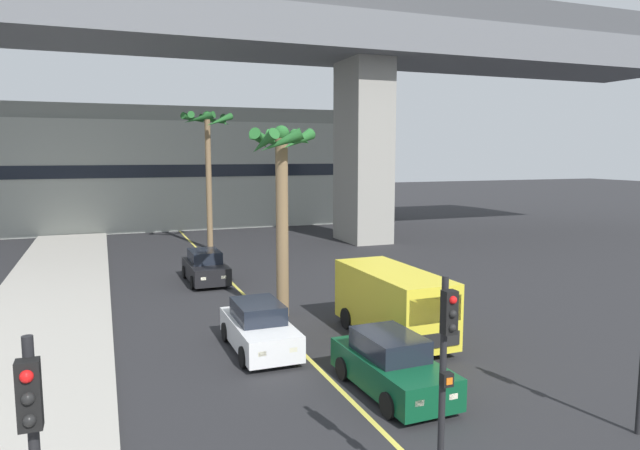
% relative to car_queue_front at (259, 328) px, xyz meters
% --- Properties ---
extents(sidewalk_left, '(4.80, 80.00, 0.15)m').
position_rel_car_queue_front_xyz_m(sidewalk_left, '(-6.78, -0.29, -0.65)').
color(sidewalk_left, '#ADA89E').
rests_on(sidewalk_left, ground).
extents(lane_stripe_center, '(0.14, 56.00, 0.01)m').
position_rel_car_queue_front_xyz_m(lane_stripe_center, '(1.22, 7.71, -0.72)').
color(lane_stripe_center, '#DBCC4C').
rests_on(lane_stripe_center, ground).
extents(bridge_overpass, '(76.24, 8.00, 16.96)m').
position_rel_car_queue_front_xyz_m(bridge_overpass, '(2.27, 19.82, 12.72)').
color(bridge_overpass, slate).
rests_on(bridge_overpass, ground).
extents(pier_building_backdrop, '(36.64, 8.04, 10.09)m').
position_rel_car_queue_front_xyz_m(pier_building_backdrop, '(1.22, 33.76, 4.26)').
color(pier_building_backdrop, '#ADB2A8').
rests_on(pier_building_backdrop, ground).
extents(car_queue_front, '(1.85, 4.11, 1.56)m').
position_rel_car_queue_front_xyz_m(car_queue_front, '(0.00, 0.00, 0.00)').
color(car_queue_front, white).
rests_on(car_queue_front, ground).
extents(car_queue_second, '(1.88, 4.12, 1.56)m').
position_rel_car_queue_front_xyz_m(car_queue_second, '(0.05, 10.46, 0.00)').
color(car_queue_second, black).
rests_on(car_queue_second, ground).
extents(car_queue_third, '(1.96, 4.16, 1.56)m').
position_rel_car_queue_front_xyz_m(car_queue_third, '(2.44, -4.39, 0.00)').
color(car_queue_third, '#0C4728').
rests_on(car_queue_third, ground).
extents(delivery_van, '(2.23, 5.28, 2.36)m').
position_rel_car_queue_front_xyz_m(delivery_van, '(4.55, -0.50, 0.57)').
color(delivery_van, yellow).
rests_on(delivery_van, ground).
extents(traffic_light_median_near, '(0.24, 0.37, 4.20)m').
position_rel_car_queue_front_xyz_m(traffic_light_median_near, '(0.94, -9.14, 1.99)').
color(traffic_light_median_near, black).
rests_on(traffic_light_median_near, ground).
extents(palm_tree_near_median, '(3.34, 3.42, 8.99)m').
position_rel_car_queue_front_xyz_m(palm_tree_near_median, '(1.99, 20.12, 6.48)').
color(palm_tree_near_median, brown).
rests_on(palm_tree_near_median, ground).
extents(palm_tree_mid_median, '(2.55, 2.61, 7.33)m').
position_rel_car_queue_front_xyz_m(palm_tree_mid_median, '(1.83, 3.45, 4.75)').
color(palm_tree_mid_median, brown).
rests_on(palm_tree_mid_median, ground).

